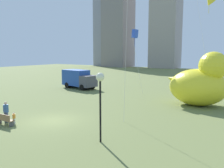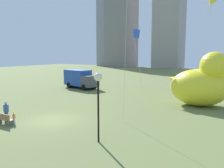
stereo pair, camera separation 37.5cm
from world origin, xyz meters
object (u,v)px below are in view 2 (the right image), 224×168
Objects in this scene: kite_blue at (136,34)px; box_truck at (80,79)px; giant_inflatable_duck at (201,83)px; lamppost at (98,87)px; person_adult at (6,110)px; person_child at (14,117)px; park_bench at (4,119)px.

box_truck is at bearing -177.13° from kite_blue.
giant_inflatable_duck is 14.39m from lamppost.
giant_inflatable_duck is at bearing 51.31° from person_adult.
person_adult is 1.09m from person_child.
giant_inflatable_duck is (10.68, 14.60, 1.89)m from person_child.
person_child is 0.22× the size of lamppost.
giant_inflatable_duck is at bearing 53.83° from person_child.
kite_blue is (-6.44, 17.12, 4.50)m from lamppost.
lamppost reaches higher than person_adult.
person_child is at bearing -126.17° from giant_inflatable_duck.
park_bench is 1.76× the size of person_child.
person_adult is 1.78× the size of person_child.
giant_inflatable_duck reaches higher than box_truck.
giant_inflatable_duck is at bearing 78.68° from lamppost.
person_child is at bearing -0.61° from person_adult.
box_truck is at bearing 114.97° from person_child.
person_adult is at bearing -67.85° from box_truck.
person_adult is 0.24× the size of giant_inflatable_duck.
kite_blue is at bearing 110.60° from lamppost.
park_bench is at bearing -172.18° from lamppost.
person_child reaches higher than park_bench.
person_adult is 18.75m from giant_inflatable_duck.
lamppost is (-2.82, -14.07, 1.07)m from giant_inflatable_duck.
box_truck is (-15.86, 16.65, -2.03)m from lamppost.
person_adult is at bearing 136.32° from park_bench.
lamppost is 0.51× the size of kite_blue.
lamppost is (7.86, 0.53, 2.95)m from person_child.
park_bench is 0.24× the size of giant_inflatable_duck.
person_child is (0.37, 0.60, 0.04)m from park_bench.
kite_blue reaches higher than park_bench.
lamppost is at bearing 3.38° from person_adult.
kite_blue is (2.43, 17.65, 7.05)m from person_adult.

